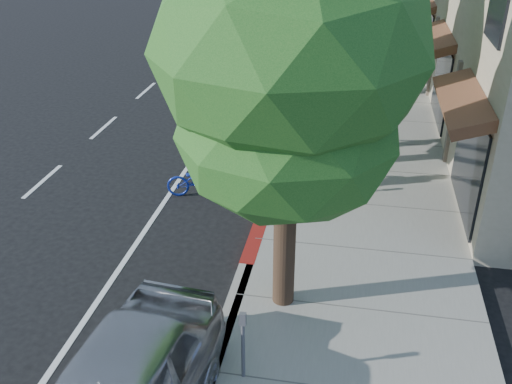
% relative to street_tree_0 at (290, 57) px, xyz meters
% --- Properties ---
extents(ground, '(120.00, 120.00, 0.00)m').
position_rel_street_tree_0_xyz_m(ground, '(-0.90, 2.00, -4.72)').
color(ground, black).
rests_on(ground, ground).
extents(sidewalk, '(4.60, 56.00, 0.15)m').
position_rel_street_tree_0_xyz_m(sidewalk, '(1.40, 10.00, -4.65)').
color(sidewalk, gray).
rests_on(sidewalk, ground).
extents(curb, '(0.30, 56.00, 0.15)m').
position_rel_street_tree_0_xyz_m(curb, '(-0.90, 10.00, -4.65)').
color(curb, '#9E998E').
rests_on(curb, ground).
extents(curb_red_segment, '(0.32, 4.00, 0.15)m').
position_rel_street_tree_0_xyz_m(curb_red_segment, '(-0.90, 3.00, -4.65)').
color(curb_red_segment, maroon).
rests_on(curb_red_segment, ground).
extents(street_tree_0, '(4.29, 4.29, 7.54)m').
position_rel_street_tree_0_xyz_m(street_tree_0, '(0.00, 0.00, 0.00)').
color(street_tree_0, black).
rests_on(street_tree_0, ground).
extents(cyclist, '(0.53, 0.77, 2.00)m').
position_rel_street_tree_0_xyz_m(cyclist, '(-0.65, 4.39, -3.72)').
color(cyclist, silver).
rests_on(cyclist, ground).
extents(bicycle, '(1.75, 0.91, 0.87)m').
position_rel_street_tree_0_xyz_m(bicycle, '(-2.70, 3.98, -4.28)').
color(bicycle, '#162B99').
rests_on(bicycle, ground).
extents(silver_suv, '(2.76, 5.50, 1.49)m').
position_rel_street_tree_0_xyz_m(silver_suv, '(-1.40, 7.50, -3.98)').
color(silver_suv, silver).
rests_on(silver_suv, ground).
extents(dark_sedan, '(2.21, 4.82, 1.53)m').
position_rel_street_tree_0_xyz_m(dark_sedan, '(-3.10, 11.65, -3.95)').
color(dark_sedan, black).
rests_on(dark_sedan, ground).
extents(white_pickup, '(2.55, 5.98, 1.72)m').
position_rel_street_tree_0_xyz_m(white_pickup, '(-3.10, 21.67, -3.86)').
color(white_pickup, '#BCBCBC').
rests_on(white_pickup, ground).
extents(dark_suv_far, '(2.05, 4.93, 1.67)m').
position_rel_street_tree_0_xyz_m(dark_suv_far, '(-1.40, 29.13, -3.89)').
color(dark_suv_far, black).
rests_on(dark_suv_far, ground).
extents(pedestrian, '(1.02, 0.93, 1.68)m').
position_rel_street_tree_0_xyz_m(pedestrian, '(0.49, 7.35, -3.73)').
color(pedestrian, black).
rests_on(pedestrian, sidewalk).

